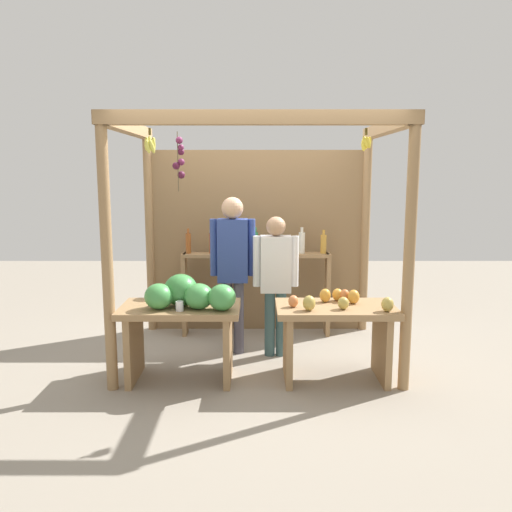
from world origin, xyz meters
TOP-DOWN VIEW (x-y plane):
  - ground_plane at (0.00, 0.00)m, footprint 12.00×12.00m
  - market_stall at (-0.00, 0.42)m, footprint 2.76×1.94m
  - fruit_counter_left at (-0.69, -0.72)m, footprint 1.11×0.64m
  - fruit_counter_right at (0.73, -0.69)m, footprint 1.11×0.64m
  - bottle_shelf_unit at (-0.01, 0.69)m, footprint 1.77×0.22m
  - vendor_man at (-0.26, 0.04)m, footprint 0.48×0.23m
  - vendor_woman at (0.19, -0.04)m, footprint 0.48×0.20m

SIDE VIEW (x-z plane):
  - ground_plane at x=0.00m, z-range 0.00..0.00m
  - fruit_counter_right at x=0.73m, z-range 0.11..0.96m
  - fruit_counter_left at x=-0.69m, z-range 0.16..1.17m
  - bottle_shelf_unit at x=-0.01m, z-range 0.11..1.47m
  - vendor_woman at x=0.19m, z-range 0.14..1.64m
  - vendor_man at x=-0.26m, z-range 0.18..1.87m
  - market_stall at x=0.00m, z-range 0.20..2.66m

